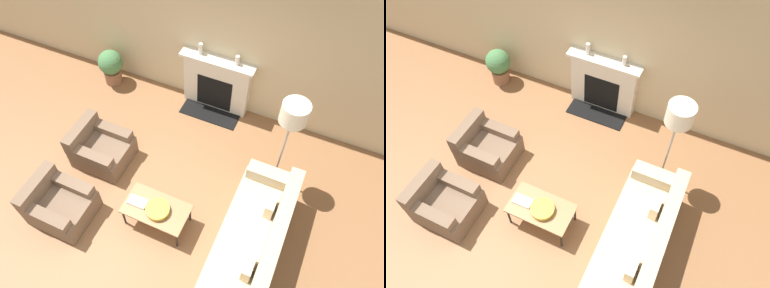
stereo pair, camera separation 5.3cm
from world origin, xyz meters
TOP-DOWN VIEW (x-y plane):
  - ground_plane at (0.00, 0.00)m, footprint 18.00×18.00m
  - wall_back at (0.00, 2.77)m, footprint 18.00×0.06m
  - fireplace at (0.12, 2.62)m, footprint 1.35×0.59m
  - couch at (1.69, 0.16)m, footprint 0.84×2.15m
  - armchair_near at (-1.17, -0.49)m, footprint 0.88×0.78m
  - armchair_far at (-1.17, 0.67)m, footprint 0.88×0.78m
  - coffee_table at (0.25, -0.01)m, footprint 0.96×0.54m
  - bowl at (0.29, -0.04)m, footprint 0.35×0.35m
  - book at (-0.05, -0.03)m, footprint 0.30×0.18m
  - floor_lamp at (1.64, 1.46)m, footprint 0.38×0.38m
  - mantel_vase_left at (-0.21, 2.64)m, footprint 0.07×0.07m
  - mantel_vase_center_left at (0.46, 2.64)m, footprint 0.07×0.07m
  - potted_plant at (-2.00, 2.38)m, footprint 0.48×0.48m

SIDE VIEW (x-z plane):
  - ground_plane at x=0.00m, z-range 0.00..0.00m
  - armchair_near at x=-1.17m, z-range -0.08..0.62m
  - armchair_far at x=-1.17m, z-range -0.08..0.62m
  - couch at x=1.69m, z-range -0.09..0.74m
  - coffee_table at x=0.25m, z-range 0.18..0.62m
  - potted_plant at x=-2.00m, z-range 0.05..0.79m
  - book at x=-0.05m, z-range 0.43..0.46m
  - bowl at x=0.29m, z-range 0.44..0.53m
  - fireplace at x=0.12m, z-range -0.01..1.12m
  - mantel_vase_center_left at x=0.46m, z-range 1.14..1.31m
  - mantel_vase_left at x=-0.21m, z-range 1.14..1.34m
  - wall_back at x=0.00m, z-range 0.00..2.90m
  - floor_lamp at x=1.64m, z-range 0.65..2.46m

